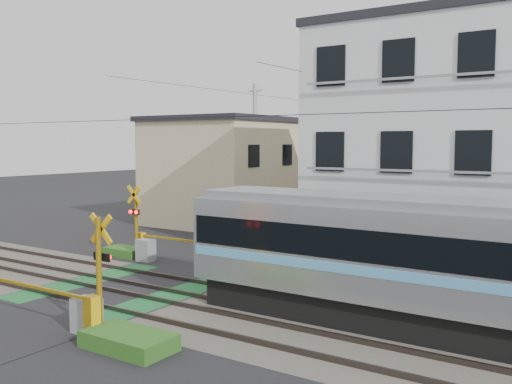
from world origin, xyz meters
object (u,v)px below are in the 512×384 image
Objects in this scene: crossing_signal_near at (87,307)px; apartment_block at (465,147)px; crossing_signal_far at (145,244)px; pedestrian at (402,197)px.

crossing_signal_near is 14.95m from apartment_block.
crossing_signal_near and crossing_signal_far have the same top height.
crossing_signal_far is 2.85× the size of pedestrian.
crossing_signal_far is at bearing 125.29° from crossing_signal_near.
crossing_signal_far is at bearing -152.22° from apartment_block.
pedestrian is (-8.76, 18.37, -3.82)m from apartment_block.
pedestrian is (-2.85, 31.52, 0.12)m from crossing_signal_near.
apartment_block is at bearing 27.78° from crossing_signal_far.
apartment_block is 6.13× the size of pedestrian.
apartment_block is at bearing 65.78° from crossing_signal_near.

